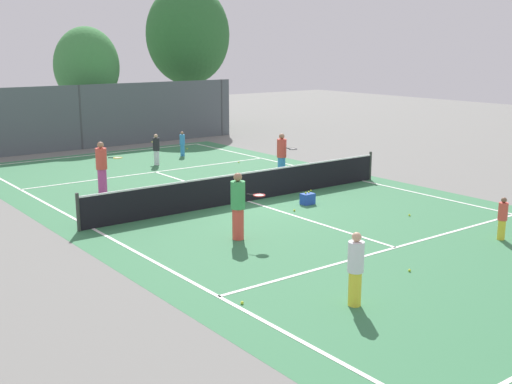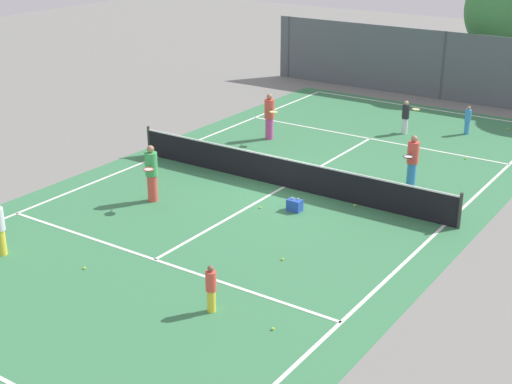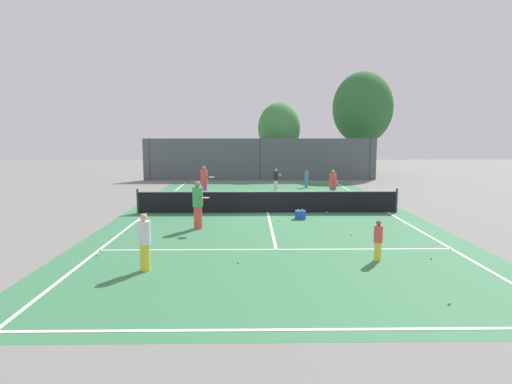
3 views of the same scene
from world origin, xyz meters
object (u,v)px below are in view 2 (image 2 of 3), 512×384
at_px(player_2, 211,288).
at_px(tennis_ball_0, 283,259).
at_px(ball_crate, 295,205).
at_px(tennis_ball_4, 3,221).
at_px(tennis_ball_3, 273,329).
at_px(tennis_ball_5, 466,158).
at_px(tennis_ball_7, 260,208).
at_px(player_3, 406,117).
at_px(tennis_ball_8, 508,129).
at_px(player_4, 412,161).
at_px(player_6, 152,173).
at_px(player_5, 468,120).
at_px(tennis_ball_6, 355,205).
at_px(tennis_ball_1, 84,268).
at_px(player_0, 269,116).

relative_size(player_2, tennis_ball_0, 17.70).
bearing_deg(ball_crate, tennis_ball_4, -140.44).
height_order(tennis_ball_3, tennis_ball_5, same).
relative_size(tennis_ball_4, tennis_ball_7, 1.00).
height_order(player_3, tennis_ball_7, player_3).
relative_size(tennis_ball_5, tennis_ball_8, 1.00).
bearing_deg(tennis_ball_4, player_4, 46.99).
bearing_deg(ball_crate, player_2, -76.30).
xyz_separation_m(player_2, player_6, (-5.59, 4.30, 0.34)).
bearing_deg(player_2, tennis_ball_3, 4.06).
bearing_deg(player_5, tennis_ball_6, -91.70).
distance_m(player_4, player_5, 6.81).
xyz_separation_m(player_2, ball_crate, (-1.49, 6.11, -0.42)).
height_order(player_4, player_5, player_4).
relative_size(player_4, tennis_ball_0, 26.55).
height_order(tennis_ball_1, tennis_ball_3, same).
bearing_deg(tennis_ball_8, tennis_ball_4, -118.16).
height_order(player_4, tennis_ball_3, player_4).
bearing_deg(player_3, tennis_ball_5, -29.26).
distance_m(player_3, tennis_ball_1, 15.79).
distance_m(player_4, tennis_ball_6, 2.80).
bearing_deg(tennis_ball_1, tennis_ball_5, 69.68).
xyz_separation_m(player_3, player_6, (-3.63, -11.17, 0.23)).
bearing_deg(player_6, tennis_ball_0, -12.27).
xyz_separation_m(tennis_ball_0, tennis_ball_5, (1.21, 10.62, 0.00)).
bearing_deg(tennis_ball_8, tennis_ball_0, -95.16).
height_order(player_5, tennis_ball_0, player_5).
bearing_deg(player_2, tennis_ball_5, 85.02).
bearing_deg(tennis_ball_8, player_2, -94.23).
relative_size(player_3, tennis_ball_6, 20.61).
bearing_deg(tennis_ball_5, tennis_ball_7, -114.31).
height_order(player_0, tennis_ball_8, player_0).
relative_size(player_6, tennis_ball_8, 27.60).
relative_size(player_6, ball_crate, 4.20).
relative_size(player_3, tennis_ball_3, 20.61).
bearing_deg(tennis_ball_4, player_0, 79.67).
bearing_deg(player_0, player_2, -62.60).
relative_size(player_0, ball_crate, 4.20).
xyz_separation_m(player_4, tennis_ball_3, (0.99, -9.89, -0.87)).
xyz_separation_m(player_2, tennis_ball_3, (1.60, 0.11, -0.56)).
relative_size(tennis_ball_0, tennis_ball_1, 1.00).
height_order(player_0, player_6, player_6).
relative_size(player_3, player_6, 0.75).
bearing_deg(player_2, tennis_ball_7, 113.32).
bearing_deg(player_5, player_6, -114.65).
xyz_separation_m(player_2, tennis_ball_4, (-8.15, 0.61, -0.56)).
bearing_deg(player_4, tennis_ball_0, -95.24).
bearing_deg(tennis_ball_7, player_5, 76.91).
xyz_separation_m(player_0, player_2, (6.11, -11.79, -0.34)).
bearing_deg(player_2, ball_crate, 103.70).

